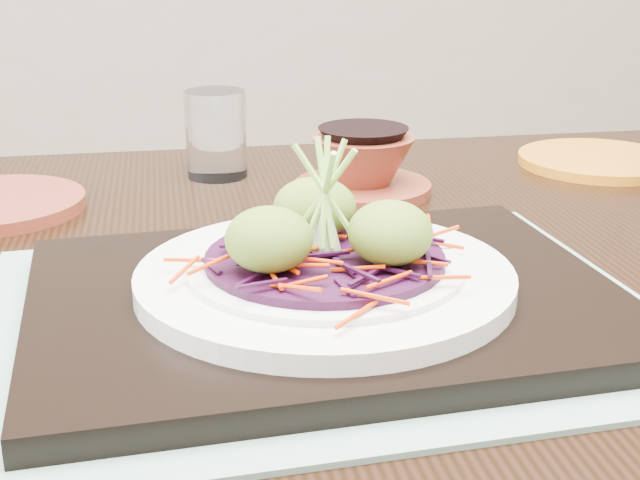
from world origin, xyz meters
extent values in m
cube|color=black|center=(-0.09, 0.02, 0.79)|extent=(1.32, 0.89, 0.04)
cube|color=gray|center=(-0.10, -0.06, 0.82)|extent=(0.48, 0.39, 0.00)
cube|color=black|center=(-0.10, -0.06, 0.83)|extent=(0.42, 0.33, 0.02)
cylinder|color=white|center=(-0.10, -0.06, 0.84)|extent=(0.26, 0.26, 0.01)
cylinder|color=white|center=(-0.10, -0.06, 0.85)|extent=(0.19, 0.19, 0.01)
cylinder|color=black|center=(-0.10, -0.06, 0.86)|extent=(0.16, 0.16, 0.01)
ellipsoid|color=olive|center=(-0.14, -0.08, 0.88)|extent=(0.06, 0.06, 0.04)
ellipsoid|color=olive|center=(-0.06, -0.08, 0.88)|extent=(0.06, 0.06, 0.04)
ellipsoid|color=olive|center=(-0.10, -0.02, 0.88)|extent=(0.06, 0.06, 0.04)
cylinder|color=white|center=(-0.15, 0.32, 0.86)|extent=(0.08, 0.08, 0.09)
cylinder|color=maroon|center=(-0.01, 0.23, 0.82)|extent=(0.16, 0.16, 0.01)
cylinder|color=#C47015|center=(0.27, 0.30, 0.82)|extent=(0.19, 0.19, 0.01)
camera|label=1|loc=(-0.20, -0.61, 1.07)|focal=50.00mm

